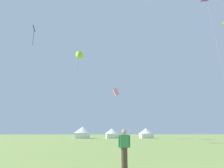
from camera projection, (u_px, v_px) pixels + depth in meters
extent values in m
cube|color=pink|center=(116.00, 92.00, 63.79)|extent=(1.95, 1.16, 2.53)
cylinder|color=#B2B2B7|center=(120.00, 114.00, 61.37)|extent=(1.88, 2.12, 13.57)
cube|color=black|center=(34.00, 28.00, 68.36)|extent=(0.81, 2.97, 2.90)
cylinder|color=black|center=(33.00, 38.00, 67.62)|extent=(0.09, 0.09, 5.03)
cylinder|color=#B2B2B7|center=(28.00, 80.00, 64.20)|extent=(0.60, 0.60, 34.36)
cone|color=#99DB2D|center=(78.00, 56.00, 40.57)|extent=(2.11, 2.34, 2.01)
cylinder|color=olive|center=(78.00, 64.00, 40.19)|extent=(0.05, 0.05, 2.61)
cylinder|color=#B2B2B7|center=(71.00, 96.00, 37.91)|extent=(1.83, 1.62, 15.94)
cylinder|color=#B2B2B7|center=(220.00, 60.00, 35.20)|extent=(1.36, 2.14, 26.83)
cylinder|color=#473828|center=(124.00, 158.00, 9.62)|extent=(0.28, 0.28, 0.90)
cube|color=#338C4C|center=(124.00, 141.00, 9.79)|extent=(0.39, 0.27, 0.60)
sphere|color=tan|center=(124.00, 132.00, 9.88)|extent=(0.22, 0.22, 0.22)
cylinder|color=#338C4C|center=(119.00, 141.00, 9.76)|extent=(0.09, 0.09, 0.55)
cylinder|color=#338C4C|center=(129.00, 141.00, 9.81)|extent=(0.09, 0.09, 0.55)
cube|color=white|center=(83.00, 136.00, 59.88)|extent=(3.99, 3.99, 1.49)
cone|color=white|center=(83.00, 130.00, 60.25)|extent=(4.98, 4.98, 1.74)
cube|color=white|center=(112.00, 136.00, 60.82)|extent=(3.45, 3.45, 1.29)
cone|color=white|center=(112.00, 131.00, 61.14)|extent=(4.31, 4.31, 1.51)
cube|color=white|center=(146.00, 136.00, 61.97)|extent=(3.52, 3.52, 1.32)
cone|color=white|center=(146.00, 131.00, 62.29)|extent=(4.40, 4.40, 1.54)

